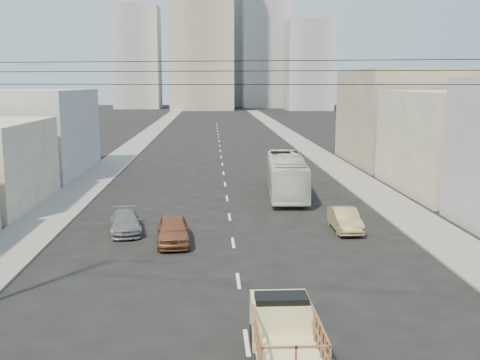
{
  "coord_description": "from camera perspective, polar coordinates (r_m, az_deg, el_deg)",
  "views": [
    {
      "loc": [
        -1.13,
        -15.67,
        8.65
      ],
      "look_at": [
        0.38,
        13.94,
        3.5
      ],
      "focal_mm": 42.0,
      "sensor_mm": 36.0,
      "label": 1
    }
  ],
  "objects": [
    {
      "name": "sedan_grey",
      "position": [
        33.54,
        -11.58,
        -4.22
      ],
      "size": [
        2.43,
        4.46,
        1.23
      ],
      "primitive_type": "imported",
      "rotation": [
        0.0,
        0.0,
        0.18
      ],
      "color": "slate",
      "rests_on": "ground"
    },
    {
      "name": "midrise_east",
      "position": [
        183.41,
        7.0,
        11.45
      ],
      "size": [
        14.0,
        14.0,
        28.0
      ],
      "primitive_type": "cube",
      "color": "#96999E",
      "rests_on": "ground"
    },
    {
      "name": "midrise_nw",
      "position": [
        197.42,
        -10.38,
        12.12
      ],
      "size": [
        15.0,
        15.0,
        34.0
      ],
      "primitive_type": "cube",
      "color": "#96999E",
      "rests_on": "ground"
    },
    {
      "name": "midrise_back",
      "position": [
        216.2,
        -1.05,
        13.39
      ],
      "size": [
        18.0,
        18.0,
        44.0
      ],
      "primitive_type": "cube",
      "color": "#99999C",
      "rests_on": "ground"
    },
    {
      "name": "lane_dashes",
      "position": [
        69.22,
        -1.96,
        2.67
      ],
      "size": [
        0.15,
        104.0,
        0.01
      ],
      "color": "silver",
      "rests_on": "ground"
    },
    {
      "name": "sedan_tan",
      "position": [
        33.83,
        10.61,
        -3.97
      ],
      "size": [
        1.43,
        4.06,
        1.33
      ],
      "primitive_type": "imported",
      "rotation": [
        0.0,
        0.0,
        -0.01
      ],
      "color": "#8E7B53",
      "rests_on": "ground"
    },
    {
      "name": "bldg_left_far",
      "position": [
        57.86,
        -21.49,
        4.56
      ],
      "size": [
        12.0,
        16.0,
        8.0
      ],
      "primitive_type": "cube",
      "color": "#99999C",
      "rests_on": "ground"
    },
    {
      "name": "bldg_right_mid",
      "position": [
        48.52,
        22.31,
        3.62
      ],
      "size": [
        11.0,
        14.0,
        8.0
      ],
      "primitive_type": "cube",
      "color": "#A79A87",
      "rests_on": "ground"
    },
    {
      "name": "midrise_ne",
      "position": [
        201.9,
        2.59,
        13.07
      ],
      "size": [
        16.0,
        16.0,
        40.0
      ],
      "primitive_type": "cube",
      "color": "#96999E",
      "rests_on": "ground"
    },
    {
      "name": "sidewalk_left",
      "position": [
        86.75,
        -9.96,
        4.02
      ],
      "size": [
        3.5,
        180.0,
        0.12
      ],
      "primitive_type": "cube",
      "color": "slate",
      "rests_on": "ground"
    },
    {
      "name": "city_bus",
      "position": [
        43.66,
        4.76,
        0.5
      ],
      "size": [
        3.46,
        11.5,
        3.16
      ],
      "primitive_type": "imported",
      "rotation": [
        0.0,
        0.0,
        -0.07
      ],
      "color": "silver",
      "rests_on": "ground"
    },
    {
      "name": "flatbed_pickup",
      "position": [
        18.02,
        4.55,
        -14.97
      ],
      "size": [
        1.95,
        4.41,
        1.9
      ],
      "color": "beige",
      "rests_on": "ground"
    },
    {
      "name": "overhead_wires",
      "position": [
        17.21,
        0.86,
        10.91
      ],
      "size": [
        23.01,
        5.02,
        0.72
      ],
      "color": "black",
      "rests_on": "ground"
    },
    {
      "name": "high_rise_tower",
      "position": [
        186.92,
        -3.94,
        16.39
      ],
      "size": [
        20.0,
        20.0,
        60.0
      ],
      "primitive_type": "cube",
      "color": "gray",
      "rests_on": "ground"
    },
    {
      "name": "bldg_right_far",
      "position": [
        63.41,
        16.65,
        6.14
      ],
      "size": [
        12.0,
        16.0,
        10.0
      ],
      "primitive_type": "cube",
      "color": "gray",
      "rests_on": "ground"
    },
    {
      "name": "sedan_brown",
      "position": [
        30.87,
        -6.8,
        -5.06
      ],
      "size": [
        2.09,
        4.47,
        1.48
      ],
      "primitive_type": "imported",
      "rotation": [
        0.0,
        0.0,
        0.08
      ],
      "color": "brown",
      "rests_on": "ground"
    },
    {
      "name": "sidewalk_right",
      "position": [
        87.06,
        5.62,
        4.14
      ],
      "size": [
        3.5,
        180.0,
        0.12
      ],
      "primitive_type": "cube",
      "color": "slate",
      "rests_on": "ground"
    }
  ]
}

